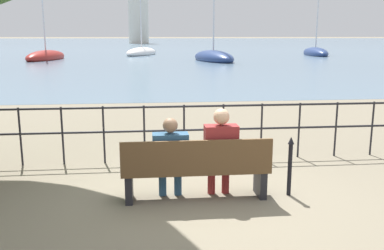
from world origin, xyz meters
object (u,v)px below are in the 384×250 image
at_px(sailboat_0, 315,53).
at_px(harbor_lighthouse, 138,0).
at_px(park_bench, 196,170).
at_px(sailboat_2, 46,57).
at_px(seated_person_left, 170,154).
at_px(closed_umbrella, 290,163).
at_px(seated_person_right, 221,149).
at_px(sailboat_3, 213,58).
at_px(sailboat_4, 142,53).

bearing_deg(sailboat_0, harbor_lighthouse, 113.55).
height_order(park_bench, sailboat_2, sailboat_2).
bearing_deg(harbor_lighthouse, seated_person_left, -88.89).
relative_size(sailboat_2, harbor_lighthouse, 0.43).
relative_size(closed_umbrella, sailboat_2, 0.08).
distance_m(seated_person_right, sailboat_2, 37.36).
bearing_deg(sailboat_0, sailboat_3, -136.54).
distance_m(park_bench, sailboat_4, 45.21).
relative_size(park_bench, sailboat_3, 0.20).
bearing_deg(seated_person_left, seated_person_right, -0.29).
xyz_separation_m(sailboat_0, sailboat_3, (-13.38, -9.64, 0.02)).
height_order(sailboat_0, harbor_lighthouse, harbor_lighthouse).
bearing_deg(sailboat_2, sailboat_4, 58.37).
bearing_deg(sailboat_3, seated_person_left, -111.14).
bearing_deg(sailboat_3, sailboat_0, 24.51).
bearing_deg(sailboat_3, seated_person_right, -109.93).
distance_m(closed_umbrella, sailboat_2, 37.69).
height_order(seated_person_left, sailboat_4, sailboat_4).
xyz_separation_m(seated_person_right, closed_umbrella, (1.01, -0.04, -0.22)).
height_order(sailboat_4, harbor_lighthouse, harbor_lighthouse).
distance_m(park_bench, seated_person_right, 0.45).
bearing_deg(sailboat_4, closed_umbrella, -68.11).
distance_m(park_bench, harbor_lighthouse, 118.10).
bearing_deg(sailboat_2, park_bench, -62.39).
height_order(closed_umbrella, sailboat_4, sailboat_4).
height_order(closed_umbrella, harbor_lighthouse, harbor_lighthouse).
height_order(sailboat_2, sailboat_3, sailboat_2).
distance_m(seated_person_left, sailboat_3, 33.13).
relative_size(sailboat_0, sailboat_3, 0.80).
xyz_separation_m(seated_person_right, harbor_lighthouse, (-3.00, 117.46, 11.04)).
distance_m(sailboat_0, harbor_lighthouse, 78.98).
xyz_separation_m(sailboat_4, harbor_lighthouse, (-1.44, 72.34, 11.46)).
distance_m(sailboat_0, sailboat_4, 20.11).
height_order(seated_person_left, sailboat_0, sailboat_0).
distance_m(closed_umbrella, sailboat_0, 45.74).
xyz_separation_m(seated_person_left, closed_umbrella, (1.72, -0.05, -0.17)).
height_order(sailboat_3, sailboat_4, sailboat_3).
distance_m(seated_person_left, sailboat_0, 46.38).
distance_m(closed_umbrella, sailboat_4, 45.23).
distance_m(seated_person_right, sailboat_0, 46.10).
bearing_deg(park_bench, sailboat_3, 80.75).
relative_size(seated_person_right, closed_umbrella, 1.48).
distance_m(park_bench, sailboat_3, 33.15).
xyz_separation_m(seated_person_right, sailboat_3, (4.97, 32.64, -0.40)).
height_order(park_bench, closed_umbrella, park_bench).
bearing_deg(sailboat_4, sailboat_0, 10.55).
bearing_deg(sailboat_2, seated_person_left, -62.89).
bearing_deg(sailboat_0, closed_umbrella, -104.59).
bearing_deg(harbor_lighthouse, closed_umbrella, -88.05).
height_order(seated_person_right, sailboat_3, sailboat_3).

